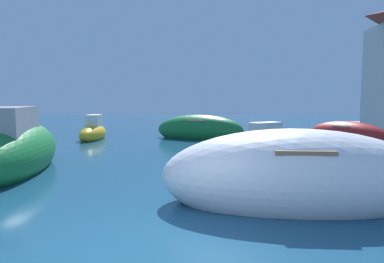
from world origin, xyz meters
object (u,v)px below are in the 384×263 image
moored_boat_1 (295,178)px  moored_boat_4 (93,132)px  moored_boat_0 (269,141)px  moored_boat_3 (200,130)px  moored_boat_6 (347,136)px  moored_boat_2 (13,150)px

moored_boat_1 → moored_boat_4: size_ratio=1.69×
moored_boat_0 → moored_boat_4: moored_boat_4 is taller
moored_boat_0 → moored_boat_3: bearing=92.9°
moored_boat_4 → moored_boat_0: bearing=67.5°
moored_boat_0 → moored_boat_4: 9.39m
moored_boat_6 → moored_boat_0: bearing=76.4°
moored_boat_0 → moored_boat_3: moored_boat_3 is taller
moored_boat_2 → moored_boat_6: size_ratio=1.61×
moored_boat_1 → moored_boat_2: (-7.88, 2.76, 0.05)m
moored_boat_1 → moored_boat_4: (-8.52, 10.95, -0.21)m
moored_boat_2 → moored_boat_3: (5.02, 9.04, -0.15)m
moored_boat_0 → moored_boat_6: 4.48m
moored_boat_1 → moored_boat_2: 8.35m
moored_boat_2 → moored_boat_6: (12.22, 7.42, -0.22)m
moored_boat_4 → moored_boat_6: (12.86, -0.78, 0.03)m
moored_boat_4 → moored_boat_6: size_ratio=0.82×
moored_boat_3 → moored_boat_6: 7.38m
moored_boat_3 → moored_boat_1: bearing=-63.2°
moored_boat_6 → moored_boat_1: bearing=114.7°
moored_boat_3 → moored_boat_6: (7.20, -1.63, -0.07)m
moored_boat_2 → moored_boat_3: bearing=-44.0°
moored_boat_1 → moored_boat_4: 13.88m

